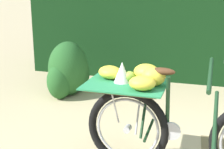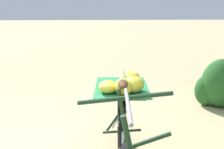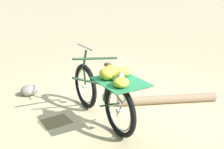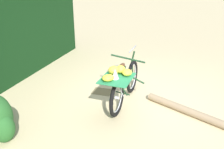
% 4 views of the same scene
% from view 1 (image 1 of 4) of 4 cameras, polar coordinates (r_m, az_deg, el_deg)
% --- Properties ---
extents(bicycle, '(0.71, 1.79, 1.03)m').
position_cam_1_polar(bicycle, '(2.82, 10.50, -7.52)').
color(bicycle, black).
rests_on(bicycle, ground_plane).
extents(shrub_cluster, '(0.83, 0.57, 0.79)m').
position_cam_1_polar(shrub_cluster, '(4.86, -7.48, 0.53)').
color(shrub_cluster, '#235623').
rests_on(shrub_cluster, ground_plane).
extents(leaf_litter_patch, '(0.44, 0.36, 0.01)m').
position_cam_1_polar(leaf_litter_patch, '(3.58, 18.07, -11.75)').
color(leaf_litter_patch, olive).
rests_on(leaf_litter_patch, ground_plane).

